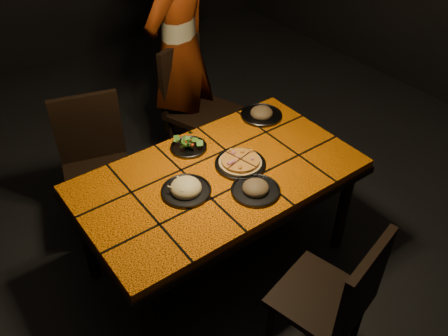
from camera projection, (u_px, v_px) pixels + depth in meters
room_shell at (218, 50)px, 2.22m from camera, size 6.04×7.04×3.08m
dining_table at (219, 183)px, 2.75m from camera, size 1.62×0.92×0.75m
chair_near at (337, 297)px, 2.30m from camera, size 0.51×0.51×0.93m
chair_far_left at (95, 158)px, 3.13m from camera, size 0.54×0.54×0.96m
chair_far_right at (193, 99)px, 3.66m from camera, size 0.58×0.58×1.01m
diner at (179, 50)px, 3.52m from camera, size 0.80×0.67×1.86m
plate_pizza at (240, 163)px, 2.74m from camera, size 0.30×0.30×0.04m
plate_pasta at (186, 189)px, 2.56m from camera, size 0.28×0.28×0.09m
plate_salad at (189, 145)px, 2.86m from camera, size 0.22×0.22×0.07m
plate_mushroom_a at (256, 188)px, 2.56m from camera, size 0.27×0.27×0.09m
plate_mushroom_b at (262, 113)px, 3.14m from camera, size 0.28×0.28×0.09m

